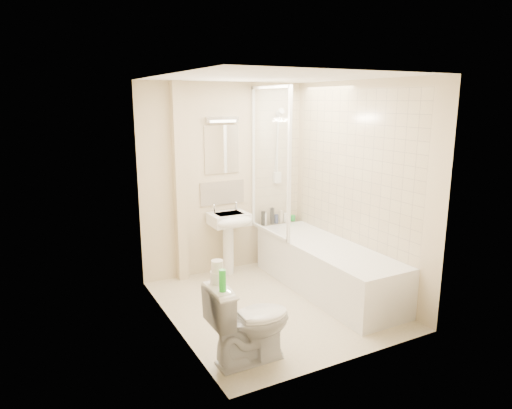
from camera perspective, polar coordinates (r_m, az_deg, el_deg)
floor at (r=5.10m, az=2.15°, el=-12.39°), size 2.50×2.50×0.00m
wall_back at (r=5.81m, az=-3.93°, el=3.17°), size 2.20×0.02×2.40m
wall_left at (r=4.28m, az=-10.56°, el=-0.54°), size 0.02×2.50×2.40m
wall_right at (r=5.34m, az=12.53°, el=2.03°), size 0.02×2.50×2.40m
ceiling at (r=4.62m, az=2.41°, el=15.63°), size 2.20×2.50×0.02m
tile_back at (r=6.11m, az=2.55°, el=5.80°), size 0.70×0.01×1.75m
tile_right at (r=5.34m, az=12.16°, el=4.50°), size 0.01×2.10×1.75m
pipe_boxing at (r=5.54m, az=-9.55°, el=2.54°), size 0.12×0.12×2.40m
splashback at (r=5.82m, az=-4.23°, el=1.47°), size 0.60×0.02×0.30m
mirror at (r=5.73m, az=-4.31°, el=6.87°), size 0.46×0.01×0.60m
strip_light at (r=5.69m, az=-4.28°, el=10.56°), size 0.42×0.07×0.07m
bathtub at (r=5.42m, az=8.82°, el=-7.67°), size 0.70×2.10×0.55m
shower_screen at (r=5.55m, az=1.73°, el=5.35°), size 0.04×0.92×1.80m
shower_fixture at (r=6.06m, az=2.77°, el=6.88°), size 0.10×0.16×0.99m
pedestal_sink at (r=5.71m, az=-3.24°, el=-2.74°), size 0.47×0.45×0.92m
bottle_black_a at (r=6.07m, az=0.92°, el=-1.73°), size 0.06×0.06×0.19m
bottle_white_a at (r=6.09m, az=1.09°, el=-1.81°), size 0.05×0.05×0.17m
bottle_black_b at (r=6.13m, az=2.04°, el=-1.44°), size 0.06×0.06×0.22m
bottle_blue at (r=6.18m, az=2.55°, el=-1.81°), size 0.06×0.06×0.12m
bottle_cream at (r=6.21m, az=3.16°, el=-1.52°), size 0.05×0.05×0.17m
bottle_white_b at (r=6.25m, az=3.70°, el=-1.65°), size 0.06×0.06×0.12m
bottle_green at (r=6.32m, az=4.63°, el=-1.70°), size 0.07×0.07×0.08m
toilet at (r=3.96m, az=-0.77°, el=-14.38°), size 0.41×0.71×0.73m
toilet_roll_lower at (r=3.76m, az=-4.87°, el=-9.04°), size 0.12×0.12×0.10m
toilet_roll_upper at (r=3.73m, az=-4.86°, el=-7.67°), size 0.10×0.10×0.09m
green_bottle at (r=3.59m, az=-4.21°, el=-9.47°), size 0.05×0.05×0.18m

